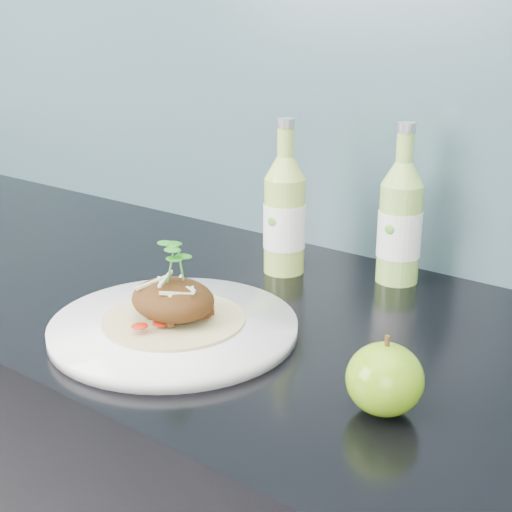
% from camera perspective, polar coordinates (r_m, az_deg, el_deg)
% --- Properties ---
extents(subway_backsplash, '(4.00, 0.02, 0.70)m').
position_cam_1_polar(subway_backsplash, '(1.09, 12.06, 17.35)').
color(subway_backsplash, '#6E9FAD').
rests_on(subway_backsplash, kitchen_counter).
extents(dinner_plate, '(0.33, 0.33, 0.02)m').
position_cam_1_polar(dinner_plate, '(0.88, -6.58, -5.66)').
color(dinner_plate, white).
rests_on(dinner_plate, kitchen_counter).
extents(pork_taco, '(0.17, 0.17, 0.10)m').
position_cam_1_polar(pork_taco, '(0.86, -6.67, -3.37)').
color(pork_taco, tan).
rests_on(pork_taco, dinner_plate).
extents(green_apple, '(0.09, 0.09, 0.08)m').
position_cam_1_polar(green_apple, '(0.71, 10.26, -9.66)').
color(green_apple, '#4E860E').
rests_on(green_apple, kitchen_counter).
extents(cider_bottle_left, '(0.06, 0.07, 0.23)m').
position_cam_1_polar(cider_bottle_left, '(1.05, 2.29, 3.25)').
color(cider_bottle_left, '#A6C552').
rests_on(cider_bottle_left, kitchen_counter).
extents(cider_bottle_right, '(0.08, 0.08, 0.23)m').
position_cam_1_polar(cider_bottle_right, '(1.04, 11.44, 2.59)').
color(cider_bottle_right, '#93C652').
rests_on(cider_bottle_right, kitchen_counter).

